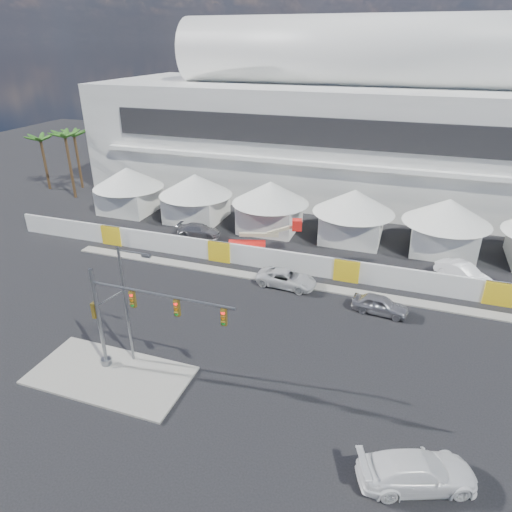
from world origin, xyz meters
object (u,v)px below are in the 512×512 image
(sedan_silver, at_px, (380,305))
(traffic_mast, at_px, (127,319))
(streetlight_median, at_px, (128,299))
(boom_lift, at_px, (253,245))
(lot_car_c, at_px, (199,230))
(pickup_near, at_px, (417,471))
(lot_car_a, at_px, (463,273))
(pickup_curb, at_px, (287,278))

(sedan_silver, height_order, traffic_mast, traffic_mast)
(streetlight_median, distance_m, boom_lift, 18.61)
(traffic_mast, relative_size, boom_lift, 1.28)
(sedan_silver, height_order, streetlight_median, streetlight_median)
(lot_car_c, xyz_separation_m, traffic_mast, (5.75, -21.52, 3.34))
(pickup_near, relative_size, traffic_mast, 0.59)
(lot_car_a, bearing_deg, lot_car_c, 126.45)
(sedan_silver, distance_m, lot_car_a, 9.85)
(lot_car_c, bearing_deg, boom_lift, -114.38)
(lot_car_a, bearing_deg, boom_lift, 132.22)
(lot_car_c, bearing_deg, pickup_curb, -127.89)
(pickup_curb, bearing_deg, sedan_silver, -98.37)
(lot_car_a, height_order, lot_car_c, lot_car_a)
(sedan_silver, height_order, pickup_curb, sedan_silver)
(pickup_curb, bearing_deg, streetlight_median, 157.33)
(streetlight_median, xyz_separation_m, boom_lift, (1.75, 18.13, -3.81))
(sedan_silver, xyz_separation_m, pickup_near, (3.09, -14.86, 0.09))
(pickup_curb, xyz_separation_m, lot_car_c, (-11.81, 7.44, -0.03))
(sedan_silver, xyz_separation_m, lot_car_a, (6.34, 7.54, 0.08))
(pickup_curb, relative_size, traffic_mast, 0.54)
(traffic_mast, relative_size, streetlight_median, 1.17)
(lot_car_c, bearing_deg, lot_car_a, -99.28)
(lot_car_a, xyz_separation_m, boom_lift, (-19.12, -0.72, 0.17))
(traffic_mast, xyz_separation_m, boom_lift, (1.24, 19.16, -3.04))
(lot_car_a, xyz_separation_m, streetlight_median, (-20.86, -18.85, 3.98))
(lot_car_a, bearing_deg, streetlight_median, 172.16)
(pickup_near, xyz_separation_m, boom_lift, (-15.86, 21.68, 0.17))
(boom_lift, bearing_deg, pickup_curb, -62.72)
(streetlight_median, bearing_deg, pickup_curb, 63.33)
(pickup_near, relative_size, boom_lift, 0.76)
(lot_car_a, distance_m, streetlight_median, 28.40)
(pickup_near, distance_m, streetlight_median, 18.40)
(lot_car_a, bearing_deg, pickup_near, -148.21)
(traffic_mast, bearing_deg, pickup_near, -8.38)
(lot_car_a, bearing_deg, pickup_curb, 152.11)
(pickup_near, height_order, streetlight_median, streetlight_median)
(pickup_curb, xyz_separation_m, lot_car_a, (14.30, 5.79, 0.10))
(pickup_near, xyz_separation_m, lot_car_c, (-22.86, 24.04, -0.13))
(sedan_silver, relative_size, lot_car_c, 0.91)
(pickup_near, height_order, traffic_mast, traffic_mast)
(pickup_near, distance_m, lot_car_a, 22.63)
(pickup_near, xyz_separation_m, traffic_mast, (-17.11, 2.52, 3.21))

